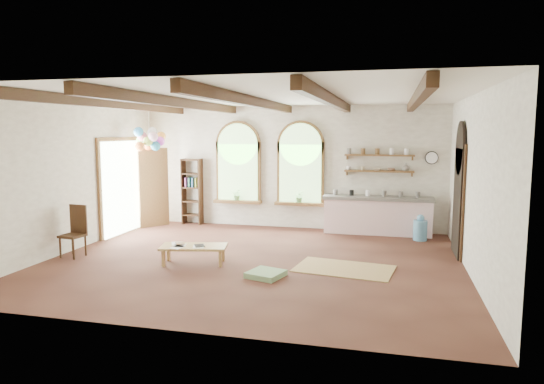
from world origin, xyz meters
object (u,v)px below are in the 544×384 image
(kitchen_counter, at_px, (377,215))
(coffee_table, at_px, (194,248))
(side_chair, at_px, (74,242))
(balloon_cluster, at_px, (149,140))

(kitchen_counter, distance_m, coffee_table, 4.98)
(side_chair, height_order, balloon_cluster, balloon_cluster)
(kitchen_counter, distance_m, balloon_cluster, 6.07)
(coffee_table, bearing_deg, balloon_cluster, 130.18)
(kitchen_counter, xyz_separation_m, balloon_cluster, (-5.71, -0.90, 1.86))
(coffee_table, distance_m, balloon_cluster, 4.17)
(coffee_table, relative_size, balloon_cluster, 1.17)
(side_chair, bearing_deg, kitchen_counter, 32.28)
(kitchen_counter, height_order, side_chair, side_chair)
(side_chair, xyz_separation_m, balloon_cluster, (0.24, 2.86, 2.03))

